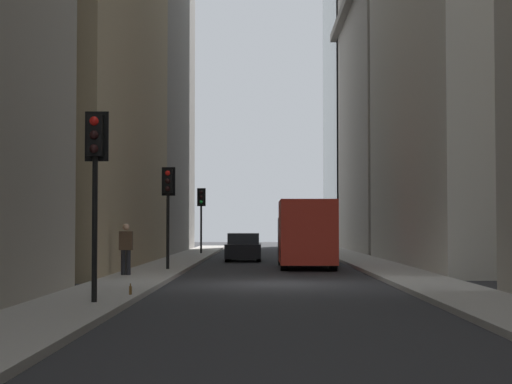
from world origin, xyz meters
name	(u,v)px	position (x,y,z in m)	size (l,w,h in m)	color
ground_plane	(277,284)	(0.00, 0.00, 0.00)	(135.00, 135.00, 0.00)	#262628
sidewalk_right	(132,281)	(0.00, 4.50, 0.07)	(90.00, 2.20, 0.14)	gray
sidewalk_left	(423,281)	(0.00, -4.50, 0.07)	(90.00, 2.20, 0.14)	gray
building_left_far	(422,104)	(31.83, -10.59, 10.19)	(19.92, 10.50, 20.37)	gray
building_right_far	(108,63)	(28.76, 10.60, 12.51)	(18.81, 10.00, 25.02)	gray
delivery_truck	(306,234)	(9.79, -1.40, 1.46)	(6.46, 2.25, 2.84)	red
sedan_black	(244,248)	(17.00, 1.40, 0.66)	(4.30, 1.78, 1.42)	black
traffic_light_foreground	(95,161)	(-7.88, 4.10, 3.20)	(0.43, 0.52, 4.16)	black
traffic_light_midblock	(168,194)	(6.13, 4.07, 3.02)	(0.43, 0.52, 3.91)	black
traffic_light_far_junction	(201,205)	(25.03, 4.15, 3.04)	(0.43, 0.52, 3.95)	black
pedestrian	(126,247)	(2.22, 5.05, 1.08)	(0.26, 0.44, 1.72)	black
discarded_bottle	(130,290)	(-5.92, 3.62, 0.25)	(0.07, 0.07, 0.27)	brown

